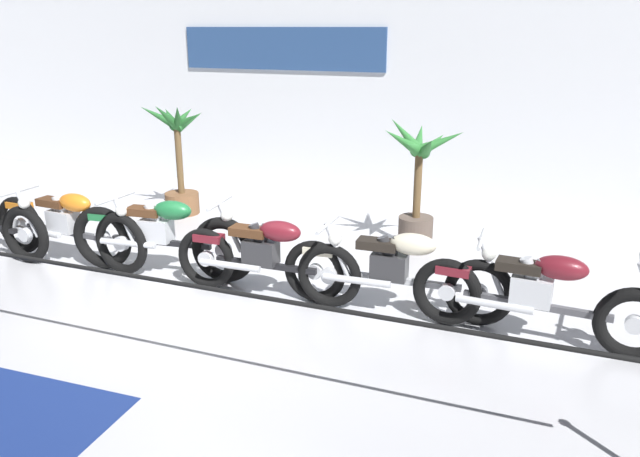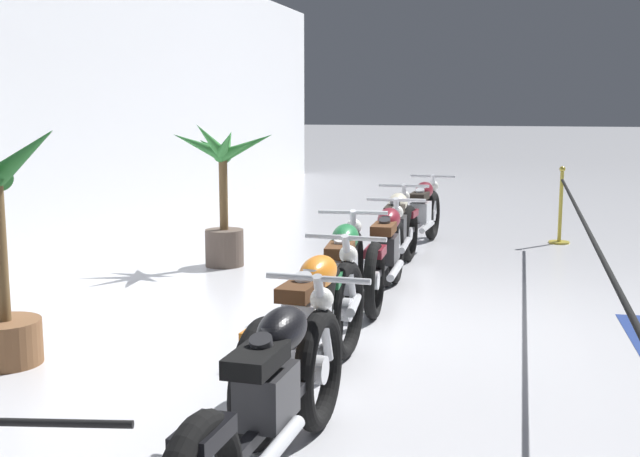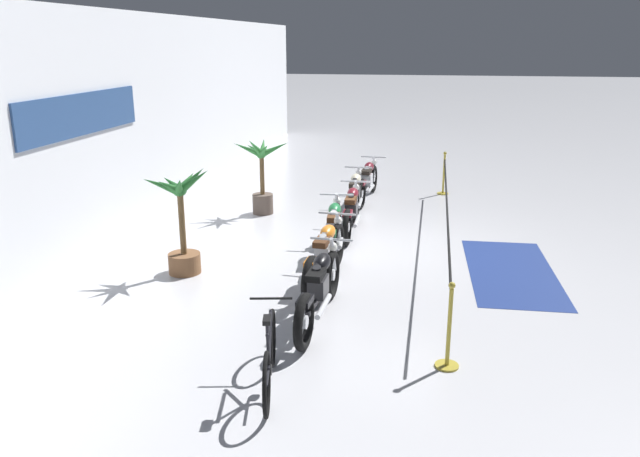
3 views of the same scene
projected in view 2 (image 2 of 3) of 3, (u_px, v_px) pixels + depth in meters
name	position (u px, v px, depth m)	size (l,w,h in m)	color
ground_plane	(437.00, 321.00, 7.06)	(120.00, 120.00, 0.00)	silver
motorcycle_black_0	(272.00, 402.00, 3.90)	(2.36, 0.62, 0.94)	black
motorcycle_orange_1	(311.00, 325.00, 5.19)	(2.43, 0.62, 0.95)	black
motorcycle_green_2	(343.00, 282.00, 6.46)	(2.35, 0.63, 0.97)	black
motorcycle_maroon_3	(386.00, 253.00, 7.78)	(2.14, 0.62, 0.92)	black
motorcycle_cream_4	(396.00, 231.00, 9.13)	(2.37, 0.62, 0.92)	black
motorcycle_maroon_5	(422.00, 215.00, 10.42)	(2.33, 0.62, 0.92)	black
potted_palm_left_of_row	(223.00, 193.00, 9.32)	(1.05, 1.17, 1.74)	brown
potted_palm_right_of_row	(0.00, 249.00, 5.77)	(1.02, 1.12, 1.79)	brown
stanchion_far_left	(600.00, 280.00, 5.41)	(8.63, 0.28, 1.05)	gold
stanchion_mid_left	(560.00, 217.00, 10.90)	(0.28, 0.28, 1.05)	gold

